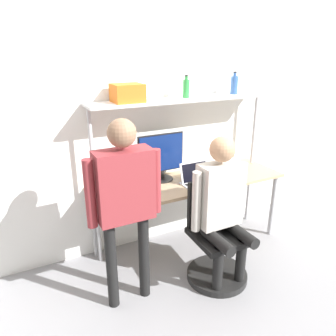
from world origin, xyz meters
The scene contains 13 objects.
ground_plane centered at (0.00, 0.00, 0.00)m, with size 12.00×12.00×0.00m, color gray.
wall_back centered at (0.00, 0.68, 1.35)m, with size 8.00×0.06×2.70m.
desk centered at (0.00, 0.33, 0.68)m, with size 2.02×0.63×0.75m.
shelf_unit centered at (0.00, 0.48, 1.40)m, with size 1.92×0.31×1.57m.
monitor centered at (-0.24, 0.50, 1.01)m, with size 0.50×0.24×0.48m.
laptop centered at (0.03, 0.25, 0.81)m, with size 0.32×0.21×0.21m.
cell_phone centered at (0.28, 0.21, 0.76)m, with size 0.07×0.15×0.01m.
office_chair centered at (-0.04, -0.24, 0.28)m, with size 0.56×0.56×0.92m.
person_seated centered at (-0.04, -0.29, 0.80)m, with size 0.55×0.47×1.36m.
person_standing centered at (-0.87, -0.17, 1.00)m, with size 0.60×0.21×1.57m.
bottle_green centered at (0.03, 0.48, 1.67)m, with size 0.07×0.07×0.22m.
bottle_blue centered at (0.61, 0.48, 1.67)m, with size 0.08×0.08×0.23m.
storage_box centered at (-0.58, 0.48, 1.65)m, with size 0.27×0.23×0.16m.
Camera 1 is at (-1.61, -2.33, 2.03)m, focal length 35.00 mm.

